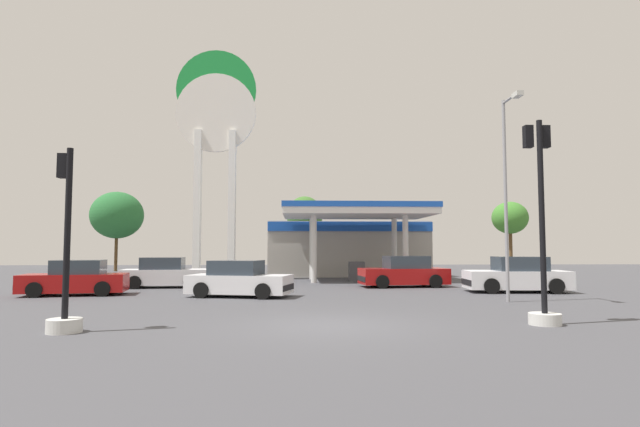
{
  "coord_description": "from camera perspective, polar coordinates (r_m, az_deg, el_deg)",
  "views": [
    {
      "loc": [
        -0.79,
        -12.57,
        1.89
      ],
      "look_at": [
        0.44,
        14.73,
        3.75
      ],
      "focal_mm": 28.52,
      "sensor_mm": 36.0,
      "label": 1
    }
  ],
  "objects": [
    {
      "name": "car_3",
      "position": [
        25.26,
        9.39,
        -6.59
      ],
      "size": [
        4.35,
        2.25,
        1.5
      ],
      "color": "black",
      "rests_on": "ground"
    },
    {
      "name": "gas_station",
      "position": [
        34.79,
        3.11,
        -3.54
      ],
      "size": [
        10.67,
        11.83,
        4.37
      ],
      "color": "#ADA89E",
      "rests_on": "ground"
    },
    {
      "name": "tree_0",
      "position": [
        44.96,
        -21.82,
        -0.18
      ],
      "size": [
        4.23,
        4.23,
        6.52
      ],
      "color": "brown",
      "rests_on": "ground"
    },
    {
      "name": "car_1",
      "position": [
        23.55,
        21.21,
        -6.56
      ],
      "size": [
        4.39,
        2.23,
        1.52
      ],
      "color": "black",
      "rests_on": "ground"
    },
    {
      "name": "station_pole_sign",
      "position": [
        31.46,
        -11.61,
        9.2
      ],
      "size": [
        4.78,
        0.56,
        13.82
      ],
      "color": "white",
      "rests_on": "ground"
    },
    {
      "name": "tree_1",
      "position": [
        42.78,
        -1.74,
        -0.28
      ],
      "size": [
        3.02,
        3.02,
        6.24
      ],
      "color": "brown",
      "rests_on": "ground"
    },
    {
      "name": "car_4",
      "position": [
        20.18,
        -9.07,
        -7.4
      ],
      "size": [
        4.22,
        2.55,
        1.41
      ],
      "color": "black",
      "rests_on": "ground"
    },
    {
      "name": "corner_streetlamp",
      "position": [
        19.12,
        20.29,
        3.62
      ],
      "size": [
        0.24,
        1.48,
        7.2
      ],
      "color": "gray",
      "rests_on": "ground"
    },
    {
      "name": "car_2",
      "position": [
        25.68,
        -16.97,
        -6.49
      ],
      "size": [
        4.16,
        2.09,
        1.45
      ],
      "color": "black",
      "rests_on": "ground"
    },
    {
      "name": "tree_2",
      "position": [
        46.27,
        20.54,
        -0.48
      ],
      "size": [
        3.02,
        3.02,
        5.84
      ],
      "color": "brown",
      "rests_on": "ground"
    },
    {
      "name": "car_0",
      "position": [
        22.78,
        -25.76,
        -6.66
      ],
      "size": [
        4.15,
        2.27,
        1.41
      ],
      "color": "black",
      "rests_on": "ground"
    },
    {
      "name": "ground_plane",
      "position": [
        12.74,
        1.04,
        -12.43
      ],
      "size": [
        90.0,
        90.0,
        0.0
      ],
      "primitive_type": "plane",
      "color": "#47474C",
      "rests_on": "ground"
    },
    {
      "name": "traffic_signal_0",
      "position": [
        12.91,
        -26.69,
        -6.84
      ],
      "size": [
        0.76,
        0.76,
        4.18
      ],
      "color": "silver",
      "rests_on": "ground"
    },
    {
      "name": "traffic_signal_1",
      "position": [
        13.85,
        23.66,
        -3.91
      ],
      "size": [
        0.77,
        0.77,
        5.12
      ],
      "color": "silver",
      "rests_on": "ground"
    }
  ]
}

